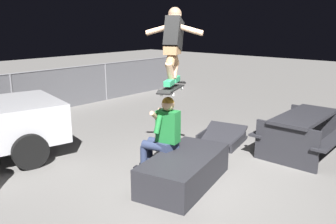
{
  "coord_description": "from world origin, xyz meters",
  "views": [
    {
      "loc": [
        -3.86,
        -2.93,
        2.37
      ],
      "look_at": [
        -0.0,
        0.42,
        1.05
      ],
      "focal_mm": 36.94,
      "sensor_mm": 36.0,
      "label": 1
    }
  ],
  "objects_px": {
    "skateboard": "(172,88)",
    "kicker_ramp": "(221,139)",
    "person_sitting_on_ledge": "(162,132)",
    "skater_airborne": "(173,42)",
    "ledge_box_main": "(184,170)",
    "picnic_table_back": "(303,128)"
  },
  "relations": [
    {
      "from": "skateboard",
      "to": "person_sitting_on_ledge",
      "type": "bearing_deg",
      "value": 137.24
    },
    {
      "from": "skateboard",
      "to": "kicker_ramp",
      "type": "bearing_deg",
      "value": 7.45
    },
    {
      "from": "skateboard",
      "to": "kicker_ramp",
      "type": "relative_size",
      "value": 0.89
    },
    {
      "from": "person_sitting_on_ledge",
      "to": "kicker_ramp",
      "type": "distance_m",
      "value": 2.06
    },
    {
      "from": "ledge_box_main",
      "to": "skateboard",
      "type": "distance_m",
      "value": 1.25
    },
    {
      "from": "person_sitting_on_ledge",
      "to": "picnic_table_back",
      "type": "bearing_deg",
      "value": -28.87
    },
    {
      "from": "person_sitting_on_ledge",
      "to": "kicker_ramp",
      "type": "xyz_separation_m",
      "value": [
        1.95,
        0.13,
        -0.65
      ]
    },
    {
      "from": "person_sitting_on_ledge",
      "to": "skateboard",
      "type": "distance_m",
      "value": 0.72
    },
    {
      "from": "person_sitting_on_ledge",
      "to": "skateboard",
      "type": "relative_size",
      "value": 1.28
    },
    {
      "from": "person_sitting_on_ledge",
      "to": "kicker_ramp",
      "type": "bearing_deg",
      "value": 3.93
    },
    {
      "from": "skater_airborne",
      "to": "kicker_ramp",
      "type": "relative_size",
      "value": 0.99
    },
    {
      "from": "ledge_box_main",
      "to": "picnic_table_back",
      "type": "height_order",
      "value": "picnic_table_back"
    },
    {
      "from": "person_sitting_on_ledge",
      "to": "kicker_ramp",
      "type": "height_order",
      "value": "person_sitting_on_ledge"
    },
    {
      "from": "skater_airborne",
      "to": "kicker_ramp",
      "type": "xyz_separation_m",
      "value": [
        1.79,
        0.22,
        -2.04
      ]
    },
    {
      "from": "skateboard",
      "to": "picnic_table_back",
      "type": "xyz_separation_m",
      "value": [
        2.31,
        -1.23,
        -0.91
      ]
    },
    {
      "from": "kicker_ramp",
      "to": "picnic_table_back",
      "type": "height_order",
      "value": "picnic_table_back"
    },
    {
      "from": "skater_airborne",
      "to": "kicker_ramp",
      "type": "height_order",
      "value": "skater_airborne"
    },
    {
      "from": "ledge_box_main",
      "to": "skater_airborne",
      "type": "distance_m",
      "value": 1.92
    },
    {
      "from": "ledge_box_main",
      "to": "picnic_table_back",
      "type": "relative_size",
      "value": 0.97
    },
    {
      "from": "ledge_box_main",
      "to": "person_sitting_on_ledge",
      "type": "bearing_deg",
      "value": 86.25
    },
    {
      "from": "ledge_box_main",
      "to": "kicker_ramp",
      "type": "height_order",
      "value": "ledge_box_main"
    },
    {
      "from": "skateboard",
      "to": "skater_airborne",
      "type": "height_order",
      "value": "skater_airborne"
    }
  ]
}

